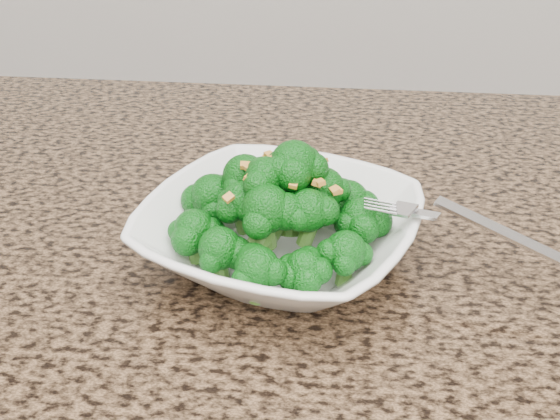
# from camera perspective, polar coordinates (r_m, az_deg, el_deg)

# --- Properties ---
(granite_counter) EXTENTS (1.64, 1.04, 0.03)m
(granite_counter) POSITION_cam_1_polar(r_m,az_deg,el_deg) (0.53, -8.69, -11.02)
(granite_counter) COLOR brown
(granite_counter) RESTS_ON cabinet
(bowl) EXTENTS (0.28, 0.28, 0.05)m
(bowl) POSITION_cam_1_polar(r_m,az_deg,el_deg) (0.58, 0.00, -1.98)
(bowl) COLOR white
(bowl) RESTS_ON granite_counter
(broccoli_pile) EXTENTS (0.19, 0.19, 0.07)m
(broccoli_pile) POSITION_cam_1_polar(r_m,az_deg,el_deg) (0.55, 0.00, 3.49)
(broccoli_pile) COLOR #0A5C0E
(broccoli_pile) RESTS_ON bowl
(garlic_topping) EXTENTS (0.12, 0.12, 0.01)m
(garlic_topping) POSITION_cam_1_polar(r_m,az_deg,el_deg) (0.53, 0.00, 7.10)
(garlic_topping) COLOR gold
(garlic_topping) RESTS_ON broccoli_pile
(fork) EXTENTS (0.17, 0.10, 0.01)m
(fork) POSITION_cam_1_polar(r_m,az_deg,el_deg) (0.55, 12.16, -0.40)
(fork) COLOR silver
(fork) RESTS_ON bowl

